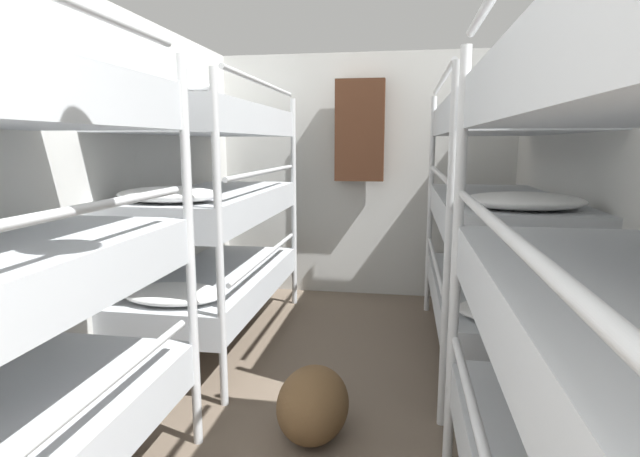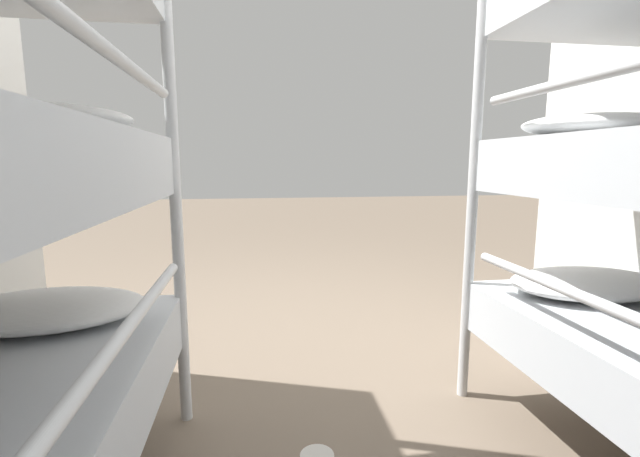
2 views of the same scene
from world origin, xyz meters
name	(u,v)px [view 2 (image 2 of 2)]	position (x,y,z in m)	size (l,w,h in m)	color
ground_plane	(313,348)	(0.00, 0.00, 0.00)	(20.00, 20.00, 0.00)	#6B5B4C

